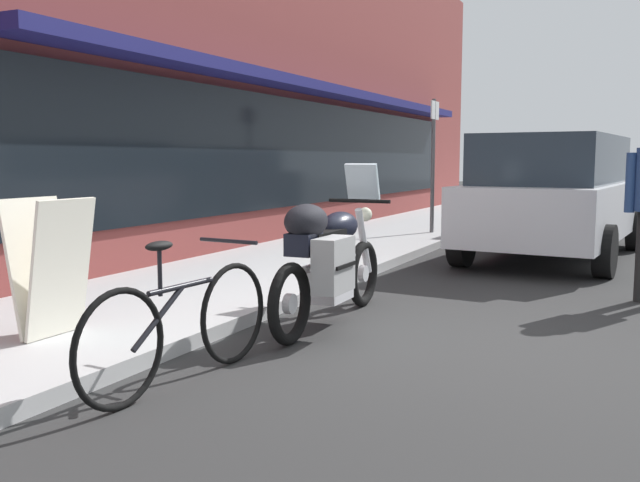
# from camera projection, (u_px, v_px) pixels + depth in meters

# --- Properties ---
(ground_plane) EXTENTS (80.00, 80.00, 0.00)m
(ground_plane) POSITION_uv_depth(u_px,v_px,m) (406.00, 334.00, 5.83)
(ground_plane) COLOR #2C2C2C
(storefront_building) EXTENTS (20.65, 0.90, 6.22)m
(storefront_building) POSITION_uv_depth(u_px,v_px,m) (312.00, 71.00, 12.84)
(storefront_building) COLOR brown
(storefront_building) RESTS_ON ground_plane
(sidewalk_curb) EXTENTS (30.00, 2.50, 0.12)m
(sidewalk_curb) POSITION_uv_depth(u_px,v_px,m) (426.00, 224.00, 14.99)
(sidewalk_curb) COLOR #B1B1B1
(sidewalk_curb) RESTS_ON ground_plane
(touring_motorcycle) EXTENTS (2.25, 0.69, 1.40)m
(touring_motorcycle) POSITION_uv_depth(u_px,v_px,m) (328.00, 257.00, 6.04)
(touring_motorcycle) COLOR black
(touring_motorcycle) RESTS_ON ground_plane
(parked_bicycle) EXTENTS (1.80, 0.48, 0.95)m
(parked_bicycle) POSITION_uv_depth(u_px,v_px,m) (182.00, 325.00, 4.50)
(parked_bicycle) COLOR black
(parked_bicycle) RESTS_ON ground_plane
(parked_minivan) EXTENTS (4.80, 2.34, 1.77)m
(parked_minivan) POSITION_uv_depth(u_px,v_px,m) (556.00, 194.00, 10.18)
(parked_minivan) COLOR silver
(parked_minivan) RESTS_ON ground_plane
(sandwich_board_sign) EXTENTS (0.55, 0.43, 1.03)m
(sandwich_board_sign) POSITION_uv_depth(u_px,v_px,m) (50.00, 267.00, 5.26)
(sandwich_board_sign) COLOR silver
(sandwich_board_sign) RESTS_ON sidewalk_curb
(parking_sign_pole) EXTENTS (0.44, 0.07, 2.39)m
(parking_sign_pole) POSITION_uv_depth(u_px,v_px,m) (433.00, 154.00, 12.64)
(parking_sign_pole) COLOR #59595B
(parking_sign_pole) RESTS_ON sidewalk_curb
(parked_car_down_block) EXTENTS (4.76, 2.31, 1.69)m
(parked_car_down_block) POSITION_uv_depth(u_px,v_px,m) (563.00, 187.00, 13.87)
(parked_car_down_block) COLOR black
(parked_car_down_block) RESTS_ON ground_plane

